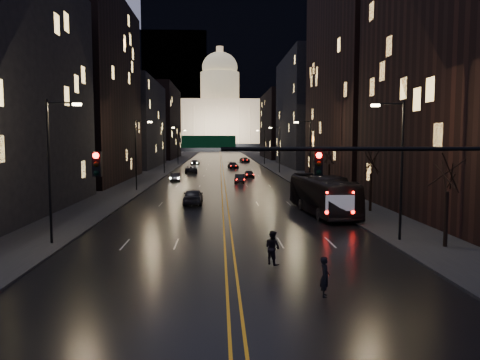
{
  "coord_description": "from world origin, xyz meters",
  "views": [
    {
      "loc": [
        -0.58,
        -19.09,
        6.62
      ],
      "look_at": [
        0.81,
        11.86,
        3.88
      ],
      "focal_mm": 35.0,
      "sensor_mm": 36.0,
      "label": 1
    }
  ],
  "objects": [
    {
      "name": "road",
      "position": [
        0.0,
        130.0,
        0.01
      ],
      "size": [
        20.0,
        320.0,
        0.02
      ],
      "primitive_type": "cube",
      "color": "black",
      "rests_on": "ground"
    },
    {
      "name": "streetlamp_right_near",
      "position": [
        10.81,
        10.0,
        5.08
      ],
      "size": [
        2.13,
        0.25,
        9.0
      ],
      "color": "black",
      "rests_on": "ground"
    },
    {
      "name": "building_right_tall",
      "position": [
        21.0,
        50.0,
        19.0
      ],
      "size": [
        12.0,
        30.0,
        38.0
      ],
      "primitive_type": "cube",
      "color": "black",
      "rests_on": "ground"
    },
    {
      "name": "traffic_signal",
      "position": [
        5.91,
        -0.0,
        5.1
      ],
      "size": [
        17.29,
        0.45,
        7.0
      ],
      "color": "black",
      "rests_on": "ground"
    },
    {
      "name": "pedestrian_a",
      "position": [
        3.83,
        -0.15,
        0.86
      ],
      "size": [
        0.52,
        0.69,
        1.72
      ],
      "primitive_type": "imported",
      "rotation": [
        0.0,
        0.0,
        1.39
      ],
      "color": "black",
      "rests_on": "ground"
    },
    {
      "name": "streetlamp_left_dist",
      "position": [
        -10.81,
        100.0,
        5.08
      ],
      "size": [
        2.13,
        0.25,
        9.0
      ],
      "color": "black",
      "rests_on": "ground"
    },
    {
      "name": "receding_car_d",
      "position": [
        6.65,
        112.54,
        0.71
      ],
      "size": [
        2.88,
        5.31,
        1.42
      ],
      "primitive_type": "imported",
      "rotation": [
        0.0,
        0.0,
        0.11
      ],
      "color": "black",
      "rests_on": "ground"
    },
    {
      "name": "building_right_mid",
      "position": [
        21.0,
        92.0,
        13.0
      ],
      "size": [
        12.0,
        34.0,
        26.0
      ],
      "primitive_type": "cube",
      "color": "black",
      "rests_on": "ground"
    },
    {
      "name": "center_line",
      "position": [
        0.0,
        130.0,
        0.03
      ],
      "size": [
        0.62,
        320.0,
        0.01
      ],
      "primitive_type": "cube",
      "color": "orange",
      "rests_on": "road"
    },
    {
      "name": "receding_car_a",
      "position": [
        2.5,
        50.28,
        0.68
      ],
      "size": [
        1.82,
        4.23,
        1.36
      ],
      "primitive_type": "imported",
      "rotation": [
        0.0,
        0.0,
        -0.1
      ],
      "color": "black",
      "rests_on": "ground"
    },
    {
      "name": "building_right_dist",
      "position": [
        21.0,
        140.0,
        11.0
      ],
      "size": [
        12.0,
        40.0,
        22.0
      ],
      "primitive_type": "cube",
      "color": "black",
      "rests_on": "ground"
    },
    {
      "name": "streetlamp_left_far",
      "position": [
        -10.81,
        70.0,
        5.08
      ],
      "size": [
        2.13,
        0.25,
        9.0
      ],
      "color": "black",
      "rests_on": "ground"
    },
    {
      "name": "tree_right_far",
      "position": [
        13.0,
        38.0,
        4.53
      ],
      "size": [
        2.4,
        2.4,
        6.65
      ],
      "color": "black",
      "rests_on": "ground"
    },
    {
      "name": "building_left_far",
      "position": [
        -21.0,
        92.0,
        10.0
      ],
      "size": [
        12.0,
        34.0,
        20.0
      ],
      "primitive_type": "cube",
      "color": "black",
      "rests_on": "ground"
    },
    {
      "name": "building_right_near",
      "position": [
        21.0,
        20.0,
        12.0
      ],
      "size": [
        12.0,
        26.0,
        24.0
      ],
      "primitive_type": "cube",
      "color": "black",
      "rests_on": "ground"
    },
    {
      "name": "receding_car_c",
      "position": [
        2.5,
        84.49,
        0.71
      ],
      "size": [
        2.6,
        5.08,
        1.41
      ],
      "primitive_type": "imported",
      "rotation": [
        0.0,
        0.0,
        0.13
      ],
      "color": "black",
      "rests_on": "ground"
    },
    {
      "name": "oncoming_car_a",
      "position": [
        -3.24,
        28.07,
        0.82
      ],
      "size": [
        1.96,
        4.81,
        1.64
      ],
      "primitive_type": "imported",
      "rotation": [
        0.0,
        0.0,
        3.15
      ],
      "color": "black",
      "rests_on": "ground"
    },
    {
      "name": "oncoming_car_c",
      "position": [
        -6.04,
        71.47,
        0.71
      ],
      "size": [
        2.79,
        5.29,
        1.42
      ],
      "primitive_type": "imported",
      "rotation": [
        0.0,
        0.0,
        3.23
      ],
      "color": "black",
      "rests_on": "ground"
    },
    {
      "name": "streetlamp_left_near",
      "position": [
        -10.81,
        10.0,
        5.08
      ],
      "size": [
        2.13,
        0.25,
        9.0
      ],
      "color": "black",
      "rests_on": "ground"
    },
    {
      "name": "streetlamp_right_mid",
      "position": [
        10.81,
        40.0,
        5.08
      ],
      "size": [
        2.13,
        0.25,
        9.0
      ],
      "color": "black",
      "rests_on": "ground"
    },
    {
      "name": "pedestrian_b",
      "position": [
        2.22,
        5.0,
        0.91
      ],
      "size": [
        0.94,
        0.99,
        1.82
      ],
      "primitive_type": "imported",
      "rotation": [
        0.0,
        0.0,
        2.27
      ],
      "color": "black",
      "rests_on": "ground"
    },
    {
      "name": "mountain_ridge",
      "position": [
        40.0,
        380.0,
        65.0
      ],
      "size": [
        520.0,
        60.0,
        130.0
      ],
      "primitive_type": "cube",
      "color": "black",
      "rests_on": "ground"
    },
    {
      "name": "streetlamp_right_far",
      "position": [
        10.81,
        70.0,
        5.08
      ],
      "size": [
        2.13,
        0.25,
        9.0
      ],
      "color": "black",
      "rests_on": "ground"
    },
    {
      "name": "bus",
      "position": [
        8.5,
        21.37,
        1.7
      ],
      "size": [
        3.95,
        12.42,
        3.4
      ],
      "primitive_type": "imported",
      "rotation": [
        0.0,
        0.0,
        0.09
      ],
      "color": "black",
      "rests_on": "ground"
    },
    {
      "name": "building_left_dist",
      "position": [
        -21.0,
        140.0,
        12.0
      ],
      "size": [
        12.0,
        40.0,
        24.0
      ],
      "primitive_type": "cube",
      "color": "black",
      "rests_on": "ground"
    },
    {
      "name": "capitol",
      "position": [
        0.0,
        250.0,
        17.15
      ],
      "size": [
        90.0,
        50.0,
        58.5
      ],
      "color": "black",
      "rests_on": "ground"
    },
    {
      "name": "tree_right_mid",
      "position": [
        13.0,
        22.0,
        4.53
      ],
      "size": [
        2.4,
        2.4,
        6.65
      ],
      "color": "black",
      "rests_on": "ground"
    },
    {
      "name": "tree_right_near",
      "position": [
        13.0,
        8.0,
        4.53
      ],
      "size": [
        2.4,
        2.4,
        6.65
      ],
      "color": "black",
      "rests_on": "ground"
    },
    {
      "name": "ground",
      "position": [
        0.0,
        0.0,
        0.0
      ],
      "size": [
        900.0,
        900.0,
        0.0
      ],
      "primitive_type": "plane",
      "color": "black",
      "rests_on": "ground"
    },
    {
      "name": "streetlamp_left_mid",
      "position": [
        -10.81,
        40.0,
        5.08
      ],
      "size": [
        2.13,
        0.25,
        9.0
      ],
      "color": "black",
      "rests_on": "ground"
    },
    {
      "name": "receding_car_b",
      "position": [
        4.5,
        59.42,
        0.66
      ],
      "size": [
        1.66,
        3.94,
        1.33
      ],
      "primitive_type": "imported",
      "rotation": [
        0.0,
        0.0,
        0.02
      ],
      "color": "black",
      "rests_on": "ground"
    },
    {
      "name": "oncoming_car_d",
      "position": [
        -6.66,
        98.72,
        0.66
      ],
      "size": [
        2.31,
        4.7,
        1.32
      ],
      "primitive_type": "imported",
      "rotation": [
        0.0,
        0.0,
        3.04
      ],
      "color": "black",
      "rests_on": "ground"
    },
    {
      "name": "sidewalk_right",
      "position": [
        14.0,
        130.0,
        0.08
      ],
      "size": [
        8.0,
        320.0,
        0.16
      ],
      "primitive_type": "cube",
      "color": "black",
      "rests_on": "ground"
    },
    {
      "name": "building_left_mid",
      "position": [
        -21.0,
        54.0,
        14.0
      ],
      "size": [
        12.0,
        30.0,
        28.0
      ],
      "primitive_type": "cube",
      "color": "black",
      "rests_on": "ground"
    },
    {
      "name": "sidewalk_left",
      "position": [
        -14.0,
        130.0,
        0.08
      ],
      "size": [
        8.0,
        320.0,
        0.16
      ],
      "primitive_type": "cube",
      "color": "black",
      "rests_on": "ground"
    },
    {
      "name": "oncoming_car_b",
      "position": [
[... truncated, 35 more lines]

